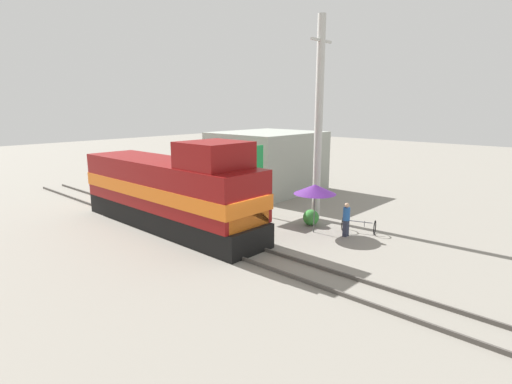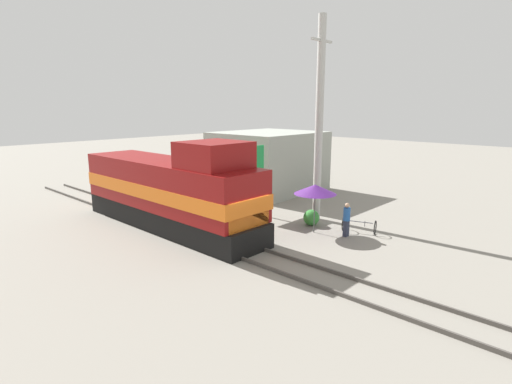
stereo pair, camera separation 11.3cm
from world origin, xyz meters
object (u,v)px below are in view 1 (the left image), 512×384
object	(u,v)px
vendor_umbrella	(315,189)
billboard_sign	(249,163)
locomotive	(172,192)
utility_pole	(319,121)
person_bystander	(346,218)
bicycle	(359,225)

from	to	relation	value
vendor_umbrella	billboard_sign	distance (m)	5.10
locomotive	utility_pole	bearing A→B (deg)	-34.32
person_bystander	utility_pole	bearing A→B (deg)	61.46
person_bystander	bicycle	bearing A→B (deg)	-10.83
utility_pole	vendor_umbrella	xyz separation A→B (m)	(-2.11, -1.33, -3.28)
person_bystander	bicycle	size ratio (longest dim) A/B	0.95
utility_pole	billboard_sign	xyz separation A→B (m)	(-1.64, 3.68, -2.48)
utility_pole	billboard_sign	size ratio (longest dim) A/B	2.73
locomotive	person_bystander	world-z (taller)	locomotive
vendor_umbrella	person_bystander	size ratio (longest dim) A/B	1.47
locomotive	utility_pole	distance (m)	8.69
billboard_sign	utility_pole	bearing A→B (deg)	-65.96
person_bystander	bicycle	xyz separation A→B (m)	(0.96, -0.18, -0.55)
locomotive	billboard_sign	world-z (taller)	locomotive
utility_pole	person_bystander	distance (m)	5.64
utility_pole	bicycle	size ratio (longest dim) A/B	6.17
locomotive	bicycle	distance (m)	9.72
utility_pole	locomotive	bearing A→B (deg)	145.68
billboard_sign	person_bystander	distance (m)	6.87
vendor_umbrella	billboard_sign	size ratio (longest dim) A/B	0.62
utility_pole	person_bystander	bearing A→B (deg)	-118.54
locomotive	utility_pole	size ratio (longest dim) A/B	1.12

